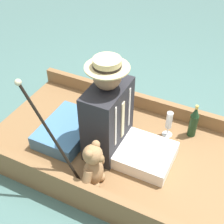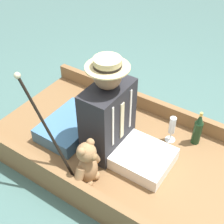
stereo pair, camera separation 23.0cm
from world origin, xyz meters
The scene contains 8 objects.
ground_plane centered at (0.00, 0.00, 0.00)m, with size 16.00×16.00×0.00m, color #476B66.
punt_boat centered at (0.00, 0.00, 0.08)m, with size 1.17×2.48×0.28m.
seat_cushion centered at (0.08, -0.61, 0.20)m, with size 0.54×0.38×0.12m.
seated_person centered at (0.05, -0.18, 0.45)m, with size 0.44×0.69×0.82m.
teddy_bear centered at (0.41, -0.17, 0.32)m, with size 0.27×0.16×0.38m.
wine_glass centered at (-0.30, 0.15, 0.29)m, with size 0.09×0.09×0.24m.
walking_cane centered at (0.48, -0.46, 0.61)m, with size 0.04×0.44×0.82m.
champagne_bottle centered at (-0.40, 0.33, 0.29)m, with size 0.07×0.07×0.32m.
Camera 1 is at (1.63, 0.58, 2.00)m, focal length 50.00 mm.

